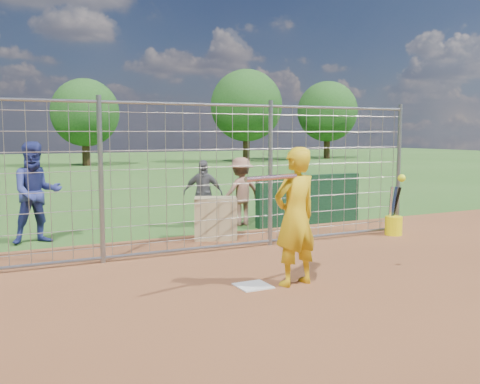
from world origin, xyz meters
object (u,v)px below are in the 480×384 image
bystander_a (36,193)px  bystander_c (241,191)px  bucket_with_bats (393,223)px  bystander_b (203,194)px  batter (295,217)px  equipment_bin (216,218)px

bystander_a → bystander_c: (4.22, 0.06, -0.19)m
bystander_c → bucket_with_bats: 3.29m
bystander_a → bystander_b: bearing=-2.1°
bystander_b → batter: bearing=-69.4°
bystander_b → bystander_c: bearing=17.9°
batter → bystander_b: bearing=-106.3°
bucket_with_bats → bystander_a: bearing=160.1°
bystander_c → batter: bearing=66.2°
bystander_b → bucket_with_bats: bystander_b is taller
bystander_a → equipment_bin: bystander_a is taller
batter → bystander_c: bearing=-116.8°
bystander_b → bystander_a: bearing=-148.7°
bystander_a → bucket_with_bats: size_ratio=1.92×
batter → bystander_b: (0.59, 4.65, -0.19)m
equipment_bin → bystander_c: bearing=68.7°
bystander_a → bystander_c: 4.23m
batter → equipment_bin: size_ratio=2.31×
bystander_b → bucket_with_bats: 4.00m
bystander_b → bucket_with_bats: size_ratio=1.49×
bystander_a → bystander_c: size_ratio=1.25×
bystander_b → equipment_bin: bearing=-74.0°
bucket_with_bats → bystander_c: bearing=132.9°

